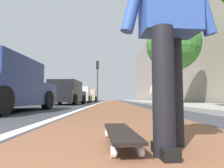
# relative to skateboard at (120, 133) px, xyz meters

# --- Properties ---
(ground_plane) EXTENTS (80.00, 80.00, 0.00)m
(ground_plane) POSITION_rel_skateboard_xyz_m (8.98, -0.14, -0.09)
(ground_plane) COLOR #38383D
(bike_lane_paint) EXTENTS (56.00, 2.17, 0.00)m
(bike_lane_paint) POSITION_rel_skateboard_xyz_m (22.98, -0.14, -0.09)
(bike_lane_paint) COLOR brown
(bike_lane_paint) RESTS_ON ground
(lane_stripe_white) EXTENTS (52.00, 0.16, 0.01)m
(lane_stripe_white) POSITION_rel_skateboard_xyz_m (18.98, 1.09, -0.09)
(lane_stripe_white) COLOR silver
(lane_stripe_white) RESTS_ON ground
(sidewalk_curb) EXTENTS (52.00, 3.20, 0.12)m
(sidewalk_curb) POSITION_rel_skateboard_xyz_m (16.98, -3.77, -0.03)
(sidewalk_curb) COLOR #9E9B93
(sidewalk_curb) RESTS_ON ground
(building_facade) EXTENTS (40.00, 1.20, 9.94)m
(building_facade) POSITION_rel_skateboard_xyz_m (20.98, -6.25, 4.87)
(building_facade) COLOR gray
(building_facade) RESTS_ON ground
(skateboard) EXTENTS (0.85, 0.27, 0.11)m
(skateboard) POSITION_rel_skateboard_xyz_m (0.00, 0.00, 0.00)
(skateboard) COLOR white
(skateboard) RESTS_ON ground
(skater_person) EXTENTS (0.48, 0.72, 1.64)m
(skater_person) POSITION_rel_skateboard_xyz_m (-0.15, -0.35, 0.84)
(skater_person) COLOR black
(skater_person) RESTS_ON ground
(parked_car_near) EXTENTS (4.16, 1.99, 1.47)m
(parked_car_near) POSITION_rel_skateboard_xyz_m (3.68, 3.11, 0.61)
(parked_car_near) COLOR navy
(parked_car_near) RESTS_ON ground
(parked_car_mid) EXTENTS (4.22, 2.04, 1.48)m
(parked_car_mid) POSITION_rel_skateboard_xyz_m (10.49, 2.92, 0.62)
(parked_car_mid) COLOR black
(parked_car_mid) RESTS_ON ground
(parked_car_far) EXTENTS (4.10, 2.02, 1.47)m
(parked_car_far) POSITION_rel_skateboard_xyz_m (16.24, 2.95, 0.61)
(parked_car_far) COLOR #B7B7BC
(parked_car_far) RESTS_ON ground
(parked_car_end) EXTENTS (4.33, 2.07, 1.48)m
(parked_car_end) POSITION_rel_skateboard_xyz_m (22.03, 2.91, 0.61)
(parked_car_end) COLOR tan
(parked_car_end) RESTS_ON ground
(traffic_light) EXTENTS (0.33, 0.28, 4.23)m
(traffic_light) POSITION_rel_skateboard_xyz_m (17.81, 1.49, 2.83)
(traffic_light) COLOR #2D2D2D
(traffic_light) RESTS_ON ground
(street_tree_mid) EXTENTS (2.96, 2.96, 4.86)m
(street_tree_mid) POSITION_rel_skateboard_xyz_m (8.81, -3.37, 3.27)
(street_tree_mid) COLOR brown
(street_tree_mid) RESTS_ON ground
(pedestrian_distant) EXTENTS (0.44, 0.69, 1.57)m
(pedestrian_distant) POSITION_rel_skateboard_xyz_m (12.83, -3.18, 0.80)
(pedestrian_distant) COLOR #384260
(pedestrian_distant) RESTS_ON ground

